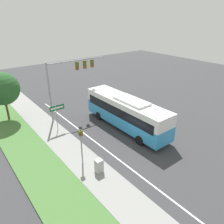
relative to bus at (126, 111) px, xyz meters
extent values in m
plane|color=#38383A|center=(-0.70, -3.07, -1.95)|extent=(80.00, 80.00, 0.00)
cube|color=gray|center=(-6.90, -3.07, -1.89)|extent=(2.80, 80.00, 0.12)
cube|color=#477538|center=(-10.10, -3.07, -1.90)|extent=(3.60, 80.00, 0.10)
cube|color=silver|center=(-4.30, -3.07, -1.95)|extent=(0.14, 30.00, 0.01)
cube|color=#3393D1|center=(0.00, 0.01, -0.73)|extent=(2.52, 11.04, 1.57)
cube|color=white|center=(0.00, 0.01, 0.69)|extent=(2.52, 11.04, 1.28)
cube|color=black|center=(0.00, 0.01, 0.25)|extent=(2.56, 10.16, 0.97)
cube|color=white|center=(0.00, -0.82, 1.46)|extent=(1.77, 3.86, 0.24)
cylinder|color=black|center=(-1.21, 3.43, -1.48)|extent=(0.28, 0.94, 0.94)
cylinder|color=black|center=(1.21, 3.43, -1.48)|extent=(0.28, 0.94, 0.94)
cylinder|color=black|center=(-1.21, -3.41, -1.48)|extent=(0.28, 0.94, 0.94)
cylinder|color=black|center=(1.21, -3.41, -1.48)|extent=(0.28, 0.94, 0.94)
cylinder|color=#939399|center=(-5.75, 6.15, 1.50)|extent=(0.20, 0.20, 6.89)
cylinder|color=#939399|center=(-2.04, 6.15, 4.69)|extent=(7.41, 0.14, 0.14)
cube|color=#47470F|center=(-2.13, 6.15, 4.07)|extent=(0.32, 0.28, 0.90)
sphere|color=red|center=(-2.13, 5.97, 3.82)|extent=(0.18, 0.18, 0.18)
cube|color=#47470F|center=(-1.11, 6.15, 4.07)|extent=(0.32, 0.28, 0.90)
sphere|color=red|center=(-1.11, 5.97, 3.82)|extent=(0.18, 0.18, 0.18)
cube|color=#47470F|center=(-0.09, 6.15, 4.07)|extent=(0.32, 0.28, 0.90)
sphere|color=red|center=(-0.09, 5.97, 3.82)|extent=(0.18, 0.18, 0.18)
cylinder|color=#939399|center=(-7.08, -2.65, -0.33)|extent=(0.12, 0.12, 3.24)
cube|color=#47470F|center=(-7.08, -2.65, 1.07)|extent=(0.28, 0.24, 0.44)
sphere|color=red|center=(-7.08, -2.80, 1.07)|extent=(0.14, 0.14, 0.14)
cylinder|color=#939399|center=(-6.17, 3.96, -0.48)|extent=(0.08, 0.08, 2.93)
cube|color=#145B2D|center=(-6.01, 3.96, 0.66)|extent=(1.62, 0.03, 0.55)
cube|color=white|center=(-6.01, 3.94, 0.66)|extent=(1.37, 0.01, 0.19)
cube|color=#A8A8A3|center=(-6.61, -4.36, -1.27)|extent=(0.58, 0.48, 1.12)
cylinder|color=brown|center=(-9.61, 9.79, -0.51)|extent=(0.24, 0.24, 2.68)
sphere|color=#285628|center=(-9.61, 9.79, 1.93)|extent=(3.67, 3.67, 3.67)
camera|label=1|loc=(-14.25, -15.75, 9.67)|focal=35.00mm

